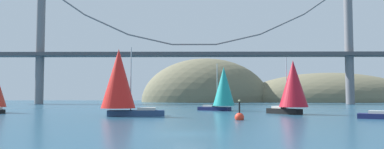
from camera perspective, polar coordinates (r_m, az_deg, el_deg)
The scene contains 8 objects.
ground_plane at distance 27.81m, azimuth -0.52°, elevation -9.30°, with size 360.00×360.00×0.00m, color navy.
headland_right at distance 173.21m, azimuth 20.69°, elevation -4.03°, with size 79.02×44.00×25.89m, color #6B664C.
headland_center at distance 162.74m, azimuth 2.14°, elevation -4.30°, with size 57.08×44.00×38.77m, color #6B664C.
suspension_bridge at distance 123.62m, azimuth 0.31°, elevation 3.89°, with size 141.03×6.00×41.05m.
sailboat_teal_sail at distance 69.09m, azimuth 4.90°, elevation -2.07°, with size 7.80×6.26×8.99m.
sailboat_crimson_sail at distance 57.94m, azimuth 15.50°, elevation -1.65°, with size 6.62×7.43×8.91m.
sailboat_red_spinnaker at distance 52.10m, azimuth -11.26°, elevation -0.97°, with size 9.16×5.23×9.71m.
channel_buoy at distance 43.47m, azimuth 7.45°, elevation -6.61°, with size 1.10×1.10×2.64m.
Camera 1 is at (0.52, -27.65, 2.92)m, focal length 34.00 mm.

